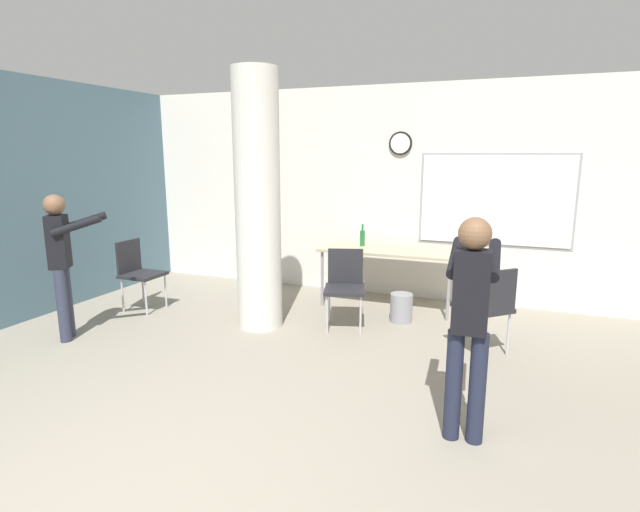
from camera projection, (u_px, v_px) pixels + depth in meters
name	position (u px, v px, depth m)	size (l,w,h in m)	color
wall_left_accent	(20.00, 200.00, 5.71)	(0.12, 7.00, 2.80)	slate
wall_back	(377.00, 193.00, 6.79)	(8.00, 0.15, 2.80)	silver
support_pillar	(258.00, 203.00, 5.40)	(0.50, 0.50, 2.80)	silver
folding_table	(389.00, 253.00, 6.28)	(1.69, 0.73, 0.75)	tan
bottle_on_table	(362.00, 238.00, 6.44)	(0.06, 0.06, 0.28)	#1E6B2D
waste_bin	(401.00, 308.00, 5.78)	(0.26, 0.26, 0.33)	gray
chair_mid_room	(488.00, 304.00, 4.77)	(0.62, 0.62, 0.87)	#232328
chair_table_front	(345.00, 283.00, 5.55)	(0.55, 0.55, 0.87)	#232328
chair_by_left_wall	(138.00, 270.00, 6.18)	(0.44, 0.44, 0.87)	#232328
person_watching_back	(62.00, 256.00, 5.10)	(0.61, 0.54, 1.52)	#2D3347
person_playing_side	(470.00, 312.00, 3.26)	(0.34, 0.61, 1.53)	#1E2338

